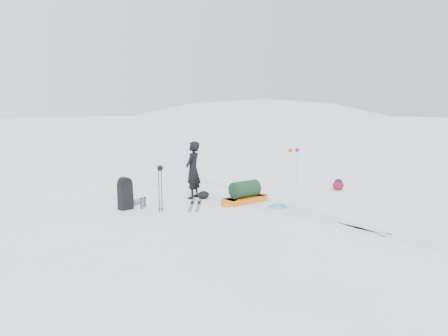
{
  "coord_description": "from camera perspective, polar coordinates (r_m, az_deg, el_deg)",
  "views": [
    {
      "loc": [
        -7.91,
        -9.61,
        2.71
      ],
      "look_at": [
        -0.08,
        -0.03,
        0.95
      ],
      "focal_mm": 35.0,
      "sensor_mm": 36.0,
      "label": 1
    }
  ],
  "objects": [
    {
      "name": "ski_poles_silver",
      "position": [
        14.81,
        9.09,
        1.74
      ],
      "size": [
        0.41,
        0.18,
        1.31
      ],
      "rotation": [
        0.0,
        0.0,
        -0.01
      ],
      "color": "silver",
      "rests_on": "ground"
    },
    {
      "name": "thermos_pair",
      "position": [
        11.92,
        -10.53,
        -4.49
      ],
      "size": [
        0.26,
        0.23,
        0.3
      ],
      "rotation": [
        0.0,
        0.0,
        -0.09
      ],
      "color": "#595C60",
      "rests_on": "ground"
    },
    {
      "name": "touring_skis_grey",
      "position": [
        12.23,
        -3.72,
        -4.65
      ],
      "size": [
        1.45,
        1.66,
        0.07
      ],
      "rotation": [
        0.0,
        0.0,
        0.88
      ],
      "color": "#97999F",
      "rests_on": "ground"
    },
    {
      "name": "expedition_rucksack",
      "position": [
        11.86,
        -12.64,
        -3.34
      ],
      "size": [
        0.86,
        0.63,
        0.86
      ],
      "rotation": [
        0.0,
        0.0,
        0.1
      ],
      "color": "black",
      "rests_on": "ground"
    },
    {
      "name": "ground",
      "position": [
        12.74,
        0.19,
        -4.19
      ],
      "size": [
        200.0,
        200.0,
        0.0
      ],
      "primitive_type": "plane",
      "color": "white",
      "rests_on": "ground"
    },
    {
      "name": "rope_coil",
      "position": [
        11.91,
        7.1,
        -4.97
      ],
      "size": [
        0.63,
        0.63,
        0.06
      ],
      "rotation": [
        0.0,
        0.0,
        -0.28
      ],
      "color": "#54B1CC",
      "rests_on": "ground"
    },
    {
      "name": "stuff_sack",
      "position": [
        12.89,
        -2.71,
        -3.53
      ],
      "size": [
        0.45,
        0.4,
        0.23
      ],
      "rotation": [
        0.0,
        0.0,
        0.42
      ],
      "color": "black",
      "rests_on": "ground"
    },
    {
      "name": "small_daypack",
      "position": [
        14.68,
        14.7,
        -2.11
      ],
      "size": [
        0.44,
        0.34,
        0.36
      ],
      "rotation": [
        0.0,
        0.0,
        0.05
      ],
      "color": "maroon",
      "rests_on": "ground"
    },
    {
      "name": "touring_skis_white",
      "position": [
        13.44,
        2.51,
        -3.49
      ],
      "size": [
        1.23,
        1.31,
        0.06
      ],
      "rotation": [
        0.0,
        0.0,
        -0.83
      ],
      "color": "white",
      "rests_on": "ground"
    },
    {
      "name": "skier",
      "position": [
        12.85,
        -4.08,
        -0.27
      ],
      "size": [
        0.74,
        0.66,
        1.69
      ],
      "primitive_type": "imported",
      "rotation": [
        0.0,
        0.0,
        3.68
      ],
      "color": "black",
      "rests_on": "ground"
    },
    {
      "name": "ski_poles_black",
      "position": [
        11.2,
        -8.34,
        -0.76
      ],
      "size": [
        0.15,
        0.15,
        1.22
      ],
      "rotation": [
        0.0,
        0.0,
        -0.01
      ],
      "color": "black",
      "rests_on": "ground"
    },
    {
      "name": "pulk_sled",
      "position": [
        12.36,
        2.74,
        -3.45
      ],
      "size": [
        1.62,
        0.54,
        0.62
      ],
      "rotation": [
        0.0,
        0.0,
        -0.01
      ],
      "color": "orange",
      "rests_on": "ground"
    },
    {
      "name": "ski_tracks",
      "position": [
        13.78,
        -0.16,
        -3.23
      ],
      "size": [
        3.38,
        17.97,
        0.01
      ],
      "color": "silver",
      "rests_on": "ground"
    }
  ]
}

